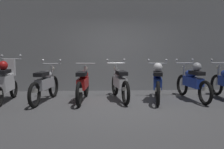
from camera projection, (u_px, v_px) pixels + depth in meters
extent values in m
plane|color=#4C4C4F|center=(122.00, 106.00, 6.49)|extent=(80.00, 80.00, 0.00)
cube|color=gray|center=(116.00, 43.00, 8.66)|extent=(16.00, 0.30, 3.27)
torus|color=black|center=(14.00, 89.00, 7.49)|extent=(0.10, 0.53, 0.53)
cube|color=silver|center=(6.00, 83.00, 6.89)|extent=(0.23, 0.74, 0.44)
cube|color=silver|center=(10.00, 67.00, 7.19)|extent=(0.28, 0.12, 0.48)
cube|color=black|center=(4.00, 72.00, 6.69)|extent=(0.25, 0.52, 0.10)
cylinder|color=#B7BABF|center=(11.00, 59.00, 7.30)|extent=(0.56, 0.04, 0.04)
sphere|color=#B7BABF|center=(2.00, 56.00, 7.27)|extent=(0.07, 0.07, 0.07)
sphere|color=#B7BABF|center=(20.00, 56.00, 7.30)|extent=(0.07, 0.07, 0.07)
cylinder|color=#B7BABF|center=(13.00, 75.00, 7.40)|extent=(0.06, 0.15, 0.85)
sphere|color=silver|center=(12.00, 64.00, 7.36)|extent=(0.12, 0.12, 0.12)
sphere|color=red|center=(3.00, 65.00, 6.67)|extent=(0.24, 0.24, 0.24)
torus|color=black|center=(54.00, 86.00, 7.58)|extent=(0.21, 0.66, 0.65)
torus|color=black|center=(34.00, 95.00, 6.30)|extent=(0.21, 0.66, 0.65)
cube|color=#9EA0A8|center=(45.00, 83.00, 6.91)|extent=(0.37, 0.86, 0.28)
ellipsoid|color=#9EA0A8|center=(47.00, 75.00, 7.04)|extent=(0.34, 0.48, 0.22)
cube|color=black|center=(42.00, 74.00, 6.70)|extent=(0.33, 0.56, 0.10)
cylinder|color=#B7BABF|center=(52.00, 64.00, 7.39)|extent=(0.56, 0.14, 0.04)
sphere|color=#B7BABF|center=(43.00, 60.00, 7.42)|extent=(0.07, 0.07, 0.07)
sphere|color=#B7BABF|center=(60.00, 60.00, 7.34)|extent=(0.07, 0.07, 0.07)
cylinder|color=#B7BABF|center=(53.00, 76.00, 7.49)|extent=(0.08, 0.17, 0.65)
sphere|color=silver|center=(52.00, 69.00, 7.46)|extent=(0.12, 0.12, 0.12)
cube|color=white|center=(35.00, 91.00, 6.31)|extent=(0.16, 0.04, 0.10)
torus|color=black|center=(86.00, 86.00, 7.66)|extent=(0.14, 0.66, 0.65)
torus|color=black|center=(79.00, 94.00, 6.37)|extent=(0.14, 0.66, 0.65)
cube|color=red|center=(83.00, 83.00, 6.99)|extent=(0.29, 0.85, 0.28)
ellipsoid|color=red|center=(84.00, 74.00, 7.12)|extent=(0.29, 0.46, 0.22)
cube|color=black|center=(82.00, 74.00, 6.78)|extent=(0.28, 0.54, 0.10)
cylinder|color=#B7BABF|center=(85.00, 64.00, 7.48)|extent=(0.56, 0.08, 0.04)
cylinder|color=#B7BABF|center=(86.00, 76.00, 7.57)|extent=(0.07, 0.16, 0.65)
sphere|color=silver|center=(86.00, 68.00, 7.55)|extent=(0.12, 0.12, 0.12)
cube|color=white|center=(79.00, 90.00, 6.39)|extent=(0.16, 0.02, 0.10)
torus|color=black|center=(115.00, 85.00, 7.82)|extent=(0.19, 0.66, 0.65)
torus|color=black|center=(126.00, 93.00, 6.55)|extent=(0.19, 0.66, 0.65)
cube|color=silver|center=(120.00, 82.00, 7.16)|extent=(0.35, 0.86, 0.28)
ellipsoid|color=silver|center=(119.00, 74.00, 7.29)|extent=(0.33, 0.48, 0.22)
cube|color=black|center=(121.00, 73.00, 6.96)|extent=(0.32, 0.55, 0.10)
cylinder|color=#B7BABF|center=(116.00, 63.00, 7.64)|extent=(0.56, 0.12, 0.04)
sphere|color=#B7BABF|center=(107.00, 60.00, 7.57)|extent=(0.07, 0.07, 0.07)
sphere|color=#B7BABF|center=(124.00, 60.00, 7.68)|extent=(0.07, 0.07, 0.07)
cylinder|color=#B7BABF|center=(115.00, 75.00, 7.73)|extent=(0.08, 0.17, 0.65)
sphere|color=silver|center=(115.00, 68.00, 7.71)|extent=(0.12, 0.12, 0.12)
cube|color=white|center=(125.00, 89.00, 6.57)|extent=(0.16, 0.04, 0.10)
torus|color=black|center=(157.00, 86.00, 7.72)|extent=(0.21, 0.66, 0.65)
torus|color=black|center=(158.00, 94.00, 6.44)|extent=(0.21, 0.66, 0.65)
cube|color=#1E389E|center=(157.00, 83.00, 7.06)|extent=(0.38, 0.86, 0.28)
ellipsoid|color=#1E389E|center=(157.00, 74.00, 7.18)|extent=(0.34, 0.48, 0.22)
cube|color=black|center=(158.00, 73.00, 6.85)|extent=(0.34, 0.56, 0.10)
cylinder|color=#B7BABF|center=(157.00, 63.00, 7.53)|extent=(0.56, 0.14, 0.04)
sphere|color=#B7BABF|center=(149.00, 60.00, 7.56)|extent=(0.07, 0.07, 0.07)
sphere|color=#B7BABF|center=(166.00, 60.00, 7.48)|extent=(0.07, 0.07, 0.07)
cylinder|color=#B7BABF|center=(157.00, 75.00, 7.63)|extent=(0.09, 0.17, 0.65)
sphere|color=silver|center=(157.00, 68.00, 7.60)|extent=(0.12, 0.12, 0.12)
cube|color=white|center=(158.00, 90.00, 6.45)|extent=(0.16, 0.04, 0.10)
sphere|color=silver|center=(158.00, 67.00, 6.83)|extent=(0.24, 0.24, 0.24)
torus|color=black|center=(182.00, 85.00, 7.84)|extent=(0.19, 0.66, 0.65)
torus|color=black|center=(205.00, 93.00, 6.58)|extent=(0.19, 0.66, 0.65)
cube|color=#1E389E|center=(193.00, 82.00, 7.19)|extent=(0.34, 0.86, 0.28)
ellipsoid|color=#1E389E|center=(191.00, 74.00, 7.31)|extent=(0.32, 0.47, 0.22)
cube|color=black|center=(197.00, 73.00, 6.98)|extent=(0.31, 0.55, 0.10)
cylinder|color=#B7BABF|center=(184.00, 63.00, 7.66)|extent=(0.56, 0.12, 0.04)
sphere|color=#B7BABF|center=(177.00, 60.00, 7.60)|extent=(0.07, 0.07, 0.07)
sphere|color=#B7BABF|center=(192.00, 60.00, 7.70)|extent=(0.07, 0.07, 0.07)
cylinder|color=#B7BABF|center=(183.00, 75.00, 7.76)|extent=(0.08, 0.17, 0.65)
sphere|color=silver|center=(183.00, 68.00, 7.73)|extent=(0.12, 0.12, 0.12)
cube|color=white|center=(205.00, 89.00, 6.59)|extent=(0.16, 0.04, 0.10)
sphere|color=#9EA0A8|center=(197.00, 67.00, 6.96)|extent=(0.24, 0.24, 0.24)
torus|color=black|center=(217.00, 85.00, 7.86)|extent=(0.15, 0.66, 0.65)
cylinder|color=#B7BABF|center=(219.00, 63.00, 7.68)|extent=(0.56, 0.09, 0.04)
sphere|color=#B7BABF|center=(212.00, 60.00, 7.63)|extent=(0.07, 0.07, 0.07)
cylinder|color=#B7BABF|center=(218.00, 75.00, 7.78)|extent=(0.07, 0.16, 0.65)
sphere|color=silver|center=(218.00, 68.00, 7.75)|extent=(0.12, 0.12, 0.12)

